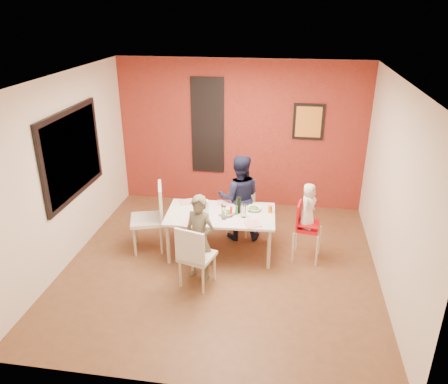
% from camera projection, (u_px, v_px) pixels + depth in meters
% --- Properties ---
extents(ground, '(4.50, 4.50, 0.00)m').
position_uv_depth(ground, '(221.00, 265.00, 6.46)').
color(ground, brown).
rests_on(ground, ground).
extents(ceiling, '(4.50, 4.50, 0.02)m').
position_uv_depth(ceiling, '(220.00, 79.00, 5.38)').
color(ceiling, white).
rests_on(ceiling, wall_back).
extents(wall_back, '(4.50, 0.02, 2.70)m').
position_uv_depth(wall_back, '(240.00, 135.00, 7.96)').
color(wall_back, '#F3E4C9').
rests_on(wall_back, ground).
extents(wall_front, '(4.50, 0.02, 2.70)m').
position_uv_depth(wall_front, '(180.00, 274.00, 3.88)').
color(wall_front, '#F3E4C9').
rests_on(wall_front, ground).
extents(wall_left, '(0.02, 4.50, 2.70)m').
position_uv_depth(wall_left, '(65.00, 171.00, 6.24)').
color(wall_left, '#F3E4C9').
rests_on(wall_left, ground).
extents(wall_right, '(0.02, 4.50, 2.70)m').
position_uv_depth(wall_right, '(393.00, 191.00, 5.60)').
color(wall_right, '#F3E4C9').
rests_on(wall_right, ground).
extents(brick_accent_wall, '(4.50, 0.02, 2.70)m').
position_uv_depth(brick_accent_wall, '(240.00, 135.00, 7.94)').
color(brick_accent_wall, maroon).
rests_on(brick_accent_wall, ground).
extents(picture_window_frame, '(0.05, 1.70, 1.30)m').
position_uv_depth(picture_window_frame, '(72.00, 154.00, 6.33)').
color(picture_window_frame, black).
rests_on(picture_window_frame, wall_left).
extents(picture_window_pane, '(0.02, 1.55, 1.15)m').
position_uv_depth(picture_window_pane, '(73.00, 154.00, 6.33)').
color(picture_window_pane, black).
rests_on(picture_window_pane, wall_left).
extents(glassblock_strip, '(0.55, 0.03, 1.70)m').
position_uv_depth(glassblock_strip, '(208.00, 126.00, 7.95)').
color(glassblock_strip, silver).
rests_on(glassblock_strip, wall_back).
extents(glassblock_surround, '(0.60, 0.03, 1.76)m').
position_uv_depth(glassblock_surround, '(208.00, 126.00, 7.94)').
color(glassblock_surround, black).
rests_on(glassblock_surround, wall_back).
extents(art_print_frame, '(0.54, 0.03, 0.64)m').
position_uv_depth(art_print_frame, '(308.00, 122.00, 7.63)').
color(art_print_frame, black).
rests_on(art_print_frame, wall_back).
extents(art_print_canvas, '(0.44, 0.01, 0.54)m').
position_uv_depth(art_print_canvas, '(309.00, 122.00, 7.62)').
color(art_print_canvas, gold).
rests_on(art_print_canvas, wall_back).
extents(dining_table, '(1.66, 0.99, 0.67)m').
position_uv_depth(dining_table, '(221.00, 217.00, 6.55)').
color(dining_table, silver).
rests_on(dining_table, ground).
extents(chair_near, '(0.52, 0.52, 0.91)m').
position_uv_depth(chair_near, '(194.00, 254.00, 5.77)').
color(chair_near, silver).
rests_on(chair_near, ground).
extents(chair_far, '(0.47, 0.47, 0.84)m').
position_uv_depth(chair_far, '(242.00, 205.00, 7.27)').
color(chair_far, white).
rests_on(chair_far, ground).
extents(chair_left, '(0.62, 0.62, 1.06)m').
position_uv_depth(chair_left, '(153.00, 214.00, 6.68)').
color(chair_left, silver).
rests_on(chair_left, ground).
extents(high_chair, '(0.43, 0.43, 0.90)m').
position_uv_depth(high_chair, '(305.00, 226.00, 6.44)').
color(high_chair, red).
rests_on(high_chair, ground).
extents(child_near, '(0.52, 0.42, 1.24)m').
position_uv_depth(child_near, '(199.00, 238.00, 5.94)').
color(child_near, brown).
rests_on(child_near, ground).
extents(child_far, '(0.76, 0.63, 1.42)m').
position_uv_depth(child_far, '(239.00, 197.00, 6.96)').
color(child_far, black).
rests_on(child_far, ground).
extents(toddler, '(0.32, 0.39, 0.68)m').
position_uv_depth(toddler, '(308.00, 206.00, 6.30)').
color(toddler, silver).
rests_on(toddler, high_chair).
extents(plate_near_left, '(0.26, 0.26, 0.01)m').
position_uv_depth(plate_near_left, '(192.00, 224.00, 6.20)').
color(plate_near_left, white).
rests_on(plate_near_left, dining_table).
extents(plate_far_mid, '(0.21, 0.21, 0.01)m').
position_uv_depth(plate_far_mid, '(223.00, 203.00, 6.85)').
color(plate_far_mid, white).
rests_on(plate_far_mid, dining_table).
extents(plate_near_right, '(0.28, 0.28, 0.01)m').
position_uv_depth(plate_near_right, '(253.00, 224.00, 6.19)').
color(plate_near_right, white).
rests_on(plate_near_right, dining_table).
extents(plate_far_left, '(0.28, 0.28, 0.01)m').
position_uv_depth(plate_far_left, '(187.00, 202.00, 6.88)').
color(plate_far_left, white).
rests_on(plate_far_left, dining_table).
extents(salad_bowl_a, '(0.26, 0.26, 0.06)m').
position_uv_depth(salad_bowl_a, '(227.00, 213.00, 6.47)').
color(salad_bowl_a, white).
rests_on(salad_bowl_a, dining_table).
extents(salad_bowl_b, '(0.22, 0.22, 0.05)m').
position_uv_depth(salad_bowl_b, '(254.00, 209.00, 6.60)').
color(salad_bowl_b, white).
rests_on(salad_bowl_b, dining_table).
extents(wine_bottle, '(0.07, 0.07, 0.25)m').
position_uv_depth(wine_bottle, '(239.00, 205.00, 6.49)').
color(wine_bottle, black).
rests_on(wine_bottle, dining_table).
extents(wine_glass_a, '(0.07, 0.07, 0.20)m').
position_uv_depth(wine_glass_a, '(224.00, 213.00, 6.32)').
color(wine_glass_a, white).
rests_on(wine_glass_a, dining_table).
extents(wine_glass_b, '(0.07, 0.07, 0.21)m').
position_uv_depth(wine_glass_b, '(244.00, 211.00, 6.37)').
color(wine_glass_b, white).
rests_on(wine_glass_b, dining_table).
extents(paper_towel_roll, '(0.11, 0.11, 0.24)m').
position_uv_depth(paper_towel_roll, '(205.00, 208.00, 6.41)').
color(paper_towel_roll, white).
rests_on(paper_towel_roll, dining_table).
extents(condiment_red, '(0.04, 0.04, 0.15)m').
position_uv_depth(condiment_red, '(231.00, 211.00, 6.41)').
color(condiment_red, red).
rests_on(condiment_red, dining_table).
extents(condiment_green, '(0.04, 0.04, 0.14)m').
position_uv_depth(condiment_green, '(237.00, 210.00, 6.46)').
color(condiment_green, '#397226').
rests_on(condiment_green, dining_table).
extents(condiment_brown, '(0.04, 0.04, 0.14)m').
position_uv_depth(condiment_brown, '(222.00, 208.00, 6.54)').
color(condiment_brown, brown).
rests_on(condiment_brown, dining_table).
extents(sippy_cup, '(0.06, 0.06, 0.11)m').
position_uv_depth(sippy_cup, '(270.00, 209.00, 6.53)').
color(sippy_cup, '#D35D17').
rests_on(sippy_cup, dining_table).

